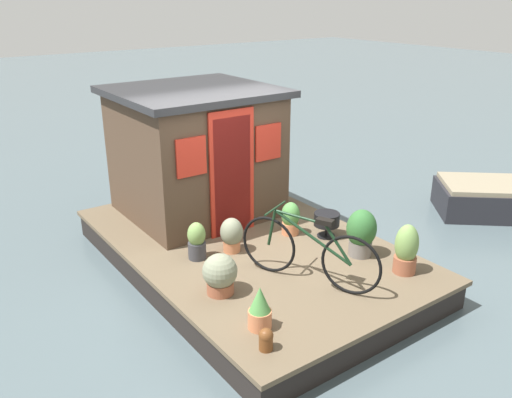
# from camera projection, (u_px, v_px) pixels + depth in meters

# --- Properties ---
(ground_plane) EXTENTS (60.00, 60.00, 0.00)m
(ground_plane) POSITION_uv_depth(u_px,v_px,m) (248.00, 266.00, 7.59)
(ground_plane) COLOR #4C5B60
(houseboat_deck) EXTENTS (4.98, 3.17, 0.40)m
(houseboat_deck) POSITION_uv_depth(u_px,v_px,m) (248.00, 254.00, 7.52)
(houseboat_deck) COLOR brown
(houseboat_deck) RESTS_ON ground_plane
(houseboat_cabin) EXTENTS (2.19, 2.30, 1.95)m
(houseboat_cabin) POSITION_uv_depth(u_px,v_px,m) (196.00, 151.00, 8.14)
(houseboat_cabin) COLOR #4C3828
(houseboat_cabin) RESTS_ON houseboat_deck
(bicycle) EXTENTS (1.66, 0.80, 0.88)m
(bicycle) POSITION_uv_depth(u_px,v_px,m) (308.00, 252.00, 6.27)
(bicycle) COLOR black
(bicycle) RESTS_ON houseboat_deck
(potted_plant_lavender) EXTENTS (0.27, 0.27, 0.48)m
(potted_plant_lavender) POSITION_uv_depth(u_px,v_px,m) (290.00, 218.00, 7.60)
(potted_plant_lavender) COLOR #C6754C
(potted_plant_lavender) RESTS_ON houseboat_deck
(potted_plant_sage) EXTENTS (0.31, 0.31, 0.48)m
(potted_plant_sage) POSITION_uv_depth(u_px,v_px,m) (232.00, 234.00, 7.08)
(potted_plant_sage) COLOR #C6754C
(potted_plant_sage) RESTS_ON houseboat_deck
(potted_plant_ivy) EXTENTS (0.24, 0.24, 0.51)m
(potted_plant_ivy) POSITION_uv_depth(u_px,v_px,m) (197.00, 241.00, 6.89)
(potted_plant_ivy) COLOR #38383D
(potted_plant_ivy) RESTS_ON houseboat_deck
(potted_plant_succulent) EXTENTS (0.29, 0.29, 0.64)m
(potted_plant_succulent) POSITION_uv_depth(u_px,v_px,m) (406.00, 250.00, 6.53)
(potted_plant_succulent) COLOR #935138
(potted_plant_succulent) RESTS_ON houseboat_deck
(potted_plant_fern) EXTENTS (0.39, 0.39, 0.64)m
(potted_plant_fern) POSITION_uv_depth(u_px,v_px,m) (361.00, 232.00, 6.95)
(potted_plant_fern) COLOR slate
(potted_plant_fern) RESTS_ON houseboat_deck
(potted_plant_thyme) EXTENTS (0.41, 0.41, 0.49)m
(potted_plant_thyme) POSITION_uv_depth(u_px,v_px,m) (220.00, 274.00, 6.09)
(potted_plant_thyme) COLOR #935138
(potted_plant_thyme) RESTS_ON houseboat_deck
(potted_plant_geranium) EXTENTS (0.25, 0.25, 0.48)m
(potted_plant_geranium) POSITION_uv_depth(u_px,v_px,m) (260.00, 309.00, 5.45)
(potted_plant_geranium) COLOR #C6754C
(potted_plant_geranium) RESTS_ON houseboat_deck
(charcoal_grill) EXTENTS (0.36, 0.36, 0.36)m
(charcoal_grill) POSITION_uv_depth(u_px,v_px,m) (327.00, 220.00, 7.51)
(charcoal_grill) COLOR black
(charcoal_grill) RESTS_ON houseboat_deck
(mooring_bollard) EXTENTS (0.15, 0.15, 0.23)m
(mooring_bollard) POSITION_uv_depth(u_px,v_px,m) (266.00, 339.00, 5.15)
(mooring_bollard) COLOR brown
(mooring_bollard) RESTS_ON houseboat_deck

